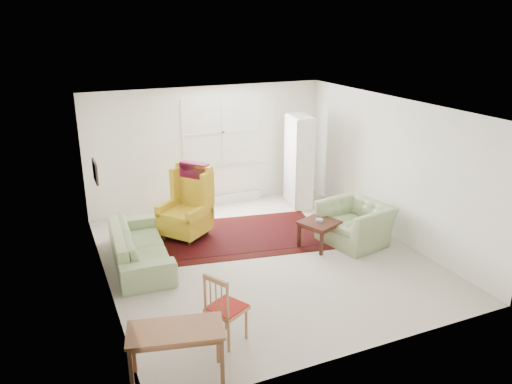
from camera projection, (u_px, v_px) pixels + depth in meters
name	position (u px, v px, depth m)	size (l,w,h in m)	color
room	(259.00, 182.00, 8.10)	(5.04, 5.54, 2.51)	beige
rug	(242.00, 235.00, 9.11)	(2.89, 1.86, 0.03)	black
sofa	(139.00, 239.00, 7.99)	(2.09, 0.82, 0.84)	#879C68
armchair	(355.00, 219.00, 8.74)	(1.11, 0.97, 0.86)	#879C68
wingback_chair	(184.00, 203.00, 8.86)	(0.76, 0.81, 1.32)	gold
coffee_table	(319.00, 234.00, 8.63)	(0.58, 0.58, 0.47)	#3F1B13
stool	(170.00, 219.00, 9.34)	(0.30, 0.30, 0.40)	white
cabinet	(299.00, 161.00, 10.37)	(0.40, 0.76, 1.91)	white
desk	(177.00, 355.00, 5.39)	(1.02, 0.51, 0.65)	#A16841
desk_chair	(227.00, 307.00, 6.02)	(0.41, 0.41, 0.94)	#A16841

